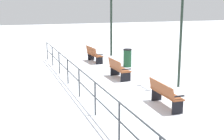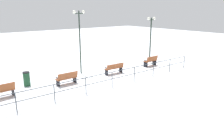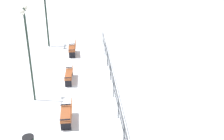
{
  "view_description": "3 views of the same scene",
  "coord_description": "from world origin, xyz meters",
  "px_view_note": "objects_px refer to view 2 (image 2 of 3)",
  "views": [
    {
      "loc": [
        -5.06,
        -10.47,
        3.39
      ],
      "look_at": [
        -1.53,
        -0.82,
        1.11
      ],
      "focal_mm": 48.32,
      "sensor_mm": 36.0,
      "label": 1
    },
    {
      "loc": [
        -13.3,
        8.45,
        4.99
      ],
      "look_at": [
        -1.82,
        -0.54,
        0.95
      ],
      "focal_mm": 34.97,
      "sensor_mm": 36.0,
      "label": 2
    },
    {
      "loc": [
        -1.04,
        13.87,
        8.15
      ],
      "look_at": [
        -2.48,
        -0.63,
        1.3
      ],
      "focal_mm": 47.72,
      "sensor_mm": 36.0,
      "label": 3
    }
  ],
  "objects_px": {
    "trash_bin": "(27,79)",
    "lamppost_near": "(151,30)",
    "bench_third": "(67,78)",
    "bench_fourth": "(0,91)",
    "lamppost_middle": "(79,30)",
    "bench_nearest": "(151,61)",
    "bench_second": "(114,68)"
  },
  "relations": [
    {
      "from": "bench_second",
      "to": "trash_bin",
      "type": "height_order",
      "value": "trash_bin"
    },
    {
      "from": "lamppost_near",
      "to": "bench_nearest",
      "type": "bearing_deg",
      "value": 134.49
    },
    {
      "from": "bench_fourth",
      "to": "lamppost_near",
      "type": "height_order",
      "value": "lamppost_near"
    },
    {
      "from": "bench_third",
      "to": "lamppost_middle",
      "type": "relative_size",
      "value": 0.3
    },
    {
      "from": "lamppost_middle",
      "to": "trash_bin",
      "type": "xyz_separation_m",
      "value": [
        -0.42,
        4.45,
        -2.98
      ]
    },
    {
      "from": "bench_nearest",
      "to": "bench_third",
      "type": "height_order",
      "value": "bench_nearest"
    },
    {
      "from": "bench_third",
      "to": "lamppost_middle",
      "type": "height_order",
      "value": "lamppost_middle"
    },
    {
      "from": "bench_second",
      "to": "bench_fourth",
      "type": "height_order",
      "value": "bench_fourth"
    },
    {
      "from": "bench_third",
      "to": "trash_bin",
      "type": "relative_size",
      "value": 1.51
    },
    {
      "from": "bench_third",
      "to": "bench_fourth",
      "type": "relative_size",
      "value": 0.91
    },
    {
      "from": "bench_third",
      "to": "trash_bin",
      "type": "height_order",
      "value": "trash_bin"
    },
    {
      "from": "bench_third",
      "to": "lamppost_middle",
      "type": "xyz_separation_m",
      "value": [
        1.82,
        -2.17,
        3.02
      ]
    },
    {
      "from": "bench_second",
      "to": "bench_third",
      "type": "relative_size",
      "value": 1.11
    },
    {
      "from": "lamppost_near",
      "to": "trash_bin",
      "type": "distance_m",
      "value": 12.85
    },
    {
      "from": "lamppost_near",
      "to": "trash_bin",
      "type": "relative_size",
      "value": 4.38
    },
    {
      "from": "bench_fourth",
      "to": "lamppost_middle",
      "type": "relative_size",
      "value": 0.33
    },
    {
      "from": "trash_bin",
      "to": "lamppost_near",
      "type": "bearing_deg",
      "value": -88.09
    },
    {
      "from": "bench_nearest",
      "to": "lamppost_middle",
      "type": "distance_m",
      "value": 7.14
    },
    {
      "from": "bench_nearest",
      "to": "bench_third",
      "type": "relative_size",
      "value": 0.96
    },
    {
      "from": "bench_second",
      "to": "lamppost_near",
      "type": "relative_size",
      "value": 0.38
    },
    {
      "from": "bench_third",
      "to": "bench_fourth",
      "type": "distance_m",
      "value": 4.18
    },
    {
      "from": "lamppost_near",
      "to": "lamppost_middle",
      "type": "xyz_separation_m",
      "value": [
        0.0,
        8.14,
        0.44
      ]
    },
    {
      "from": "bench_second",
      "to": "lamppost_near",
      "type": "xyz_separation_m",
      "value": [
        1.81,
        -6.13,
        2.56
      ]
    },
    {
      "from": "bench_nearest",
      "to": "bench_second",
      "type": "bearing_deg",
      "value": 87.36
    },
    {
      "from": "bench_nearest",
      "to": "bench_fourth",
      "type": "relative_size",
      "value": 0.87
    },
    {
      "from": "lamppost_middle",
      "to": "bench_second",
      "type": "bearing_deg",
      "value": -132.05
    },
    {
      "from": "lamppost_near",
      "to": "lamppost_middle",
      "type": "height_order",
      "value": "lamppost_middle"
    },
    {
      "from": "bench_second",
      "to": "trash_bin",
      "type": "distance_m",
      "value": 6.6
    },
    {
      "from": "lamppost_middle",
      "to": "bench_fourth",
      "type": "bearing_deg",
      "value": 105.46
    },
    {
      "from": "lamppost_middle",
      "to": "bench_third",
      "type": "bearing_deg",
      "value": 130.0
    },
    {
      "from": "bench_nearest",
      "to": "lamppost_near",
      "type": "distance_m",
      "value": 3.73
    },
    {
      "from": "bench_nearest",
      "to": "trash_bin",
      "type": "bearing_deg",
      "value": 80.71
    }
  ]
}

